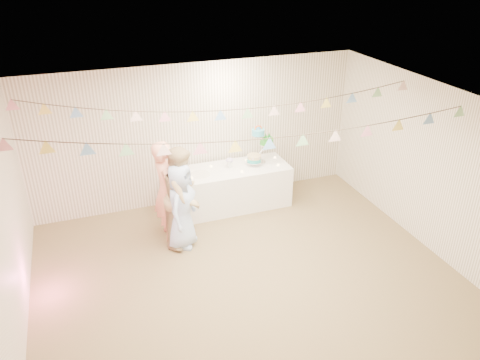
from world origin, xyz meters
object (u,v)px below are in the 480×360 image
object	(u,v)px
table	(233,187)
person_adult_a	(166,190)
cake_stand	(260,146)
person_adult_b	(183,196)
person_child	(181,206)

from	to	relation	value
table	person_adult_a	world-z (taller)	person_adult_a
table	cake_stand	world-z (taller)	cake_stand
cake_stand	person_adult_a	size ratio (longest dim) A/B	0.41
person_adult_a	person_adult_b	size ratio (longest dim) A/B	1.02
table	person_child	world-z (taller)	person_child
person_adult_a	person_adult_b	bearing A→B (deg)	-140.24
person_adult_a	person_adult_b	xyz separation A→B (m)	(0.21, -0.25, -0.02)
person_adult_b	cake_stand	bearing A→B (deg)	-28.13
table	person_child	xyz separation A→B (m)	(-1.17, -0.93, 0.33)
person_adult_a	person_adult_b	world-z (taller)	person_adult_a
cake_stand	person_child	size ratio (longest dim) A/B	0.48
table	person_adult_b	xyz separation A→B (m)	(-1.11, -0.83, 0.44)
cake_stand	person_adult_a	distance (m)	2.00
table	cake_stand	distance (m)	0.90
table	person_adult_a	distance (m)	1.52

